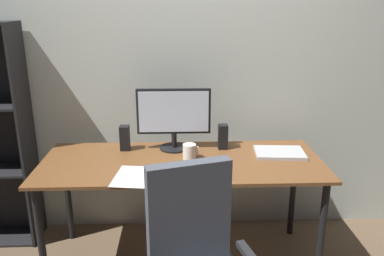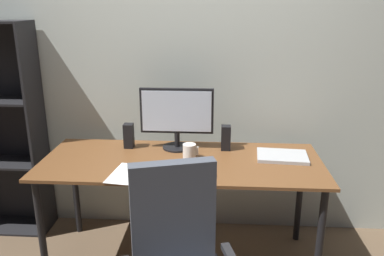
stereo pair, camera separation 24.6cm
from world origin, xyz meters
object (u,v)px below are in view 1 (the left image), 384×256
Objects in this scene: desk at (182,171)px; speaker_left at (125,138)px; speaker_right at (223,137)px; monitor at (174,115)px; coffee_mug at (189,151)px; keyboard at (172,173)px; laptop at (279,153)px; mouse at (212,171)px.

speaker_left is (-0.38, 0.21, 0.16)m from desk.
monitor is at bearing 178.64° from speaker_right.
speaker_left reaches higher than coffee_mug.
keyboard is 0.77m from laptop.
speaker_left is at bearing 130.23° from keyboard.
mouse is 0.95× the size of coffee_mug.
desk is at bearing -28.52° from speaker_left.
desk is at bearing -168.45° from laptop.
desk is 3.60× the size of monitor.
coffee_mug is (0.10, -0.18, -0.19)m from monitor.
speaker_left is 0.67m from speaker_right.
coffee_mug is 0.31× the size of laptop.
desk is 5.59× the size of laptop.
monitor reaches higher than speaker_left.
coffee_mug is at bearing -170.87° from laptop.
laptop is at bearing -10.95° from monitor.
desk is 0.23m from keyboard.
keyboard is at bearing -91.36° from monitor.
mouse reaches higher than desk.
mouse is at bearing -49.62° from desk.
laptop is (0.71, 0.29, 0.00)m from keyboard.
desk is 17.75× the size of coffee_mug.
keyboard is 3.02× the size of mouse.
laptop is 1.88× the size of speaker_right.
laptop is 0.39m from speaker_right.
speaker_right is (-0.36, 0.13, 0.07)m from laptop.
keyboard is 0.55m from speaker_right.
coffee_mug reaches higher than keyboard.
keyboard reaches higher than desk.
monitor is 4.93× the size of coffee_mug.
keyboard is at bearing -52.28° from speaker_left.
monitor reaches higher than mouse.
coffee_mug is 0.60m from laptop.
monitor is 5.17× the size of mouse.
coffee_mug is at bearing -22.19° from speaker_left.
speaker_right is at bearing 165.15° from laptop.
mouse is 0.30× the size of laptop.
keyboard is 0.54m from speaker_left.
speaker_left is (-1.03, 0.13, 0.07)m from laptop.
monitor is at bearing 118.19° from coffee_mug.
speaker_left reaches higher than desk.
speaker_right is at bearing 0.00° from speaker_left.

